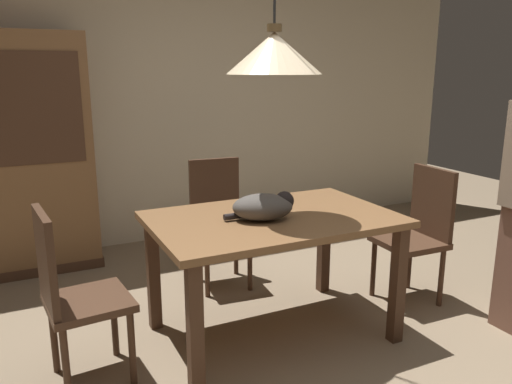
# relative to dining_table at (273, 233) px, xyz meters

# --- Properties ---
(ground) EXTENTS (10.00, 10.00, 0.00)m
(ground) POSITION_rel_dining_table_xyz_m (-0.02, -0.56, -0.65)
(ground) COLOR #847056
(back_wall) EXTENTS (6.40, 0.10, 2.90)m
(back_wall) POSITION_rel_dining_table_xyz_m (-0.02, 2.09, 0.80)
(back_wall) COLOR beige
(back_wall) RESTS_ON ground
(dining_table) EXTENTS (1.40, 0.90, 0.75)m
(dining_table) POSITION_rel_dining_table_xyz_m (0.00, 0.00, 0.00)
(dining_table) COLOR brown
(dining_table) RESTS_ON ground
(chair_left_side) EXTENTS (0.43, 0.43, 0.93)m
(chair_left_side) POSITION_rel_dining_table_xyz_m (-1.13, -0.01, -0.14)
(chair_left_side) COLOR #472D1E
(chair_left_side) RESTS_ON ground
(chair_far_back) EXTENTS (0.43, 0.43, 0.93)m
(chair_far_back) POSITION_rel_dining_table_xyz_m (0.01, 0.88, -0.14)
(chair_far_back) COLOR #472D1E
(chair_far_back) RESTS_ON ground
(chair_right_side) EXTENTS (0.41, 0.41, 0.93)m
(chair_right_side) POSITION_rel_dining_table_xyz_m (1.13, -0.00, -0.14)
(chair_right_side) COLOR #472D1E
(chair_right_side) RESTS_ON ground
(cat_sleeping) EXTENTS (0.40, 0.31, 0.16)m
(cat_sleeping) POSITION_rel_dining_table_xyz_m (-0.08, -0.04, 0.18)
(cat_sleeping) COLOR #4C4742
(cat_sleeping) RESTS_ON dining_table
(pendant_lamp) EXTENTS (0.52, 0.52, 1.30)m
(pendant_lamp) POSITION_rel_dining_table_xyz_m (0.00, 0.00, 1.01)
(pendant_lamp) COLOR beige
(hutch_bookcase) EXTENTS (1.12, 0.45, 1.85)m
(hutch_bookcase) POSITION_rel_dining_table_xyz_m (-1.30, 1.76, 0.24)
(hutch_bookcase) COLOR brown
(hutch_bookcase) RESTS_ON ground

